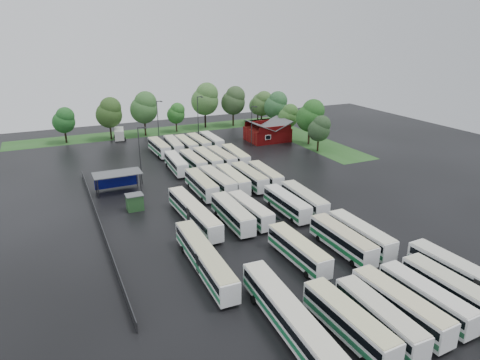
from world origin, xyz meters
name	(u,v)px	position (x,y,z in m)	size (l,w,h in m)	color
ground	(262,222)	(0.00, 0.00, 0.00)	(160.00, 160.00, 0.00)	black
brick_building	(267,134)	(24.00, 42.77, 1.87)	(10.07, 8.60, 5.39)	maroon
wash_shed	(117,175)	(-17.20, 22.02, 2.99)	(8.20, 4.20, 3.58)	#2D2D30
utility_hut	(135,202)	(-16.20, 12.60, 1.32)	(2.70, 2.20, 2.62)	#224C22
grass_strip_north	(161,131)	(2.00, 64.80, 0.01)	(80.00, 10.00, 0.01)	#25541E
grass_strip_east	(300,137)	(34.00, 42.80, 0.01)	(10.00, 50.00, 0.01)	#25541E
west_fence	(100,224)	(-22.20, 8.00, 0.60)	(0.10, 50.00, 1.20)	#2D2D30
bus_r0c0	(349,321)	(-4.36, -25.77, 1.73)	(2.75, 11.34, 3.14)	white
bus_r0c1	(379,316)	(-1.19, -26.32, 1.65)	(2.45, 10.81, 3.00)	white
bus_r0c2	(400,305)	(1.82, -25.90, 1.73)	(2.95, 11.40, 3.14)	white
bus_r0c3	(426,297)	(5.25, -25.95, 1.65)	(2.73, 10.88, 3.00)	white
bus_r0c4	(452,290)	(8.54, -26.26, 1.74)	(2.82, 11.44, 3.16)	white
bus_r1c1	(298,250)	(-1.24, -12.11, 1.68)	(2.59, 11.05, 3.06)	white
bus_r1c3	(342,240)	(5.29, -12.27, 1.72)	(2.45, 11.25, 3.13)	white
bus_r1c4	(360,234)	(8.44, -12.06, 1.71)	(2.48, 11.19, 3.11)	white
bus_r2c0	(232,213)	(-4.26, 1.17, 1.74)	(2.54, 11.37, 3.16)	white
bus_r2c1	(250,210)	(-1.27, 1.34, 1.65)	(2.77, 10.86, 3.00)	white
bus_r2c3	(287,203)	(5.03, 1.23, 1.68)	(2.36, 10.99, 3.06)	white
bus_r2c4	(304,199)	(8.32, 1.41, 1.72)	(2.83, 11.32, 3.13)	white
bus_r3c0	(201,184)	(-4.20, 14.71, 1.73)	(2.45, 11.31, 3.15)	white
bus_r3c1	(217,181)	(-1.08, 14.99, 1.75)	(2.91, 11.51, 3.18)	white
bus_r3c2	(232,179)	(1.85, 14.91, 1.70)	(2.58, 11.17, 3.10)	white
bus_r3c3	(249,177)	(5.11, 14.75, 1.72)	(2.44, 11.25, 3.13)	white
bus_r3c4	(265,175)	(8.32, 14.56, 1.67)	(2.76, 10.97, 3.03)	white
bus_r4c0	(176,163)	(-4.55, 28.55, 1.67)	(2.79, 10.98, 3.03)	white
bus_r4c1	(193,162)	(-1.06, 28.35, 1.66)	(2.50, 10.85, 3.01)	white
bus_r4c2	(207,159)	(2.09, 28.21, 1.74)	(2.57, 11.38, 3.16)	white
bus_r4c3	(221,158)	(5.22, 28.20, 1.68)	(2.58, 11.05, 3.06)	white
bus_r4c4	(235,156)	(8.38, 28.08, 1.72)	(2.92, 11.32, 3.12)	white
bus_r5c0	(159,147)	(-4.48, 41.98, 1.68)	(2.61, 11.00, 3.05)	white
bus_r5c1	(174,145)	(-1.02, 42.20, 1.67)	(2.87, 11.02, 3.04)	white
bus_r5c2	(186,145)	(1.87, 41.66, 1.66)	(2.40, 10.83, 3.01)	white
bus_r5c3	(199,143)	(5.06, 41.92, 1.66)	(2.46, 10.90, 3.03)	white
bus_r5c4	(212,141)	(8.44, 42.24, 1.69)	(2.48, 11.06, 3.07)	white
artic_bus_west_a	(289,317)	(-9.05, -22.93, 1.75)	(3.19, 17.08, 3.15)	white
artic_bus_west_b	(194,212)	(-9.26, 3.99, 1.70)	(2.96, 16.58, 3.06)	white
artic_bus_west_c	(204,258)	(-12.48, -9.20, 1.71)	(2.71, 16.65, 3.08)	white
artic_bus_east	(477,283)	(12.14, -26.48, 1.72)	(3.19, 16.78, 3.10)	white
minibus	(119,134)	(-10.24, 60.28, 1.51)	(3.29, 6.53, 2.72)	silver
tree_north_0	(64,120)	(-22.95, 62.12, 5.82)	(5.46, 5.46, 9.05)	black
tree_north_1	(109,112)	(-12.06, 60.97, 7.06)	(6.62, 6.62, 10.97)	black
tree_north_2	(144,107)	(-2.99, 61.28, 7.65)	(7.18, 7.18, 11.88)	black
tree_north_3	(176,113)	(5.94, 62.31, 5.21)	(4.89, 4.89, 8.10)	#322118
tree_north_4	(206,99)	(15.12, 63.71, 8.32)	(7.81, 7.81, 12.94)	black
tree_north_5	(234,100)	(23.49, 62.67, 7.49)	(7.03, 7.03, 11.64)	#2F2216
tree_north_6	(259,104)	(31.89, 63.25, 5.72)	(5.37, 5.37, 8.89)	#362818
tree_east_0	(320,128)	(30.23, 28.94, 5.47)	(5.14, 5.14, 8.51)	black
tree_east_1	(311,115)	(31.94, 35.28, 7.21)	(6.77, 6.77, 11.22)	#3A291A
tree_east_2	(289,116)	(31.16, 44.41, 5.62)	(5.28, 5.28, 8.74)	black
tree_east_3	(276,105)	(32.36, 53.25, 6.96)	(6.54, 6.54, 10.82)	#301E15
tree_east_4	(263,103)	(31.23, 59.43, 6.54)	(6.14, 6.14, 10.17)	#331F13
lamp_post_ne	(252,124)	(17.56, 38.71, 5.79)	(1.54, 0.30, 9.98)	#2D2D30
lamp_post_nw	(140,152)	(-12.38, 24.06, 6.24)	(1.65, 0.32, 10.74)	#2D2D30
lamp_post_back_w	(158,118)	(-1.21, 54.31, 5.93)	(1.57, 0.31, 10.21)	#2D2D30
lamp_post_back_e	(198,114)	(9.43, 53.99, 6.21)	(1.65, 0.32, 10.69)	#2D2D30
puddle_0	(342,293)	(-0.38, -19.87, 0.00)	(5.59, 5.59, 0.01)	black
puddle_1	(415,295)	(6.51, -23.55, 0.00)	(3.30, 3.30, 0.01)	black
puddle_2	(217,217)	(-5.43, 4.50, 0.00)	(5.93, 5.93, 0.01)	black
puddle_3	(275,216)	(2.90, 0.97, 0.00)	(3.01, 3.01, 0.01)	black
puddle_4	(427,249)	(15.89, -16.53, 0.00)	(2.75, 2.75, 0.01)	black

